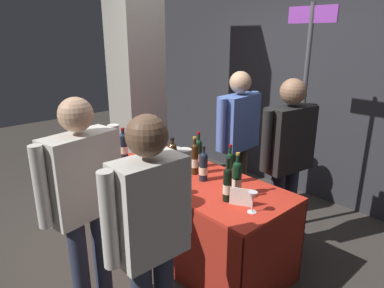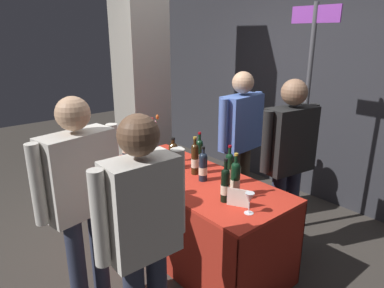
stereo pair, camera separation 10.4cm
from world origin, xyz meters
TOP-DOWN VIEW (x-y plane):
  - ground_plane at (0.00, 0.00)m, footprint 12.00×12.00m
  - back_partition at (0.00, 1.95)m, footprint 6.90×0.12m
  - concrete_pillar at (-1.52, 0.47)m, footprint 0.51×0.51m
  - tasting_table at (0.00, 0.00)m, footprint 1.80×0.76m
  - featured_wine_bottle at (0.50, 0.01)m, footprint 0.07×0.07m
  - display_bottle_0 at (0.30, 0.14)m, footprint 0.07×0.07m
  - display_bottle_1 at (0.51, -0.11)m, footprint 0.07×0.07m
  - display_bottle_2 at (-0.29, -0.20)m, footprint 0.07×0.07m
  - display_bottle_3 at (0.12, 0.02)m, footprint 0.07×0.07m
  - display_bottle_4 at (-0.13, 0.20)m, footprint 0.07×0.07m
  - display_bottle_5 at (-0.27, 0.00)m, footprint 0.08×0.08m
  - display_bottle_6 at (-0.03, 0.06)m, footprint 0.07×0.07m
  - display_bottle_7 at (-0.79, -0.19)m, footprint 0.08×0.08m
  - wine_glass_near_vendor at (0.75, -0.11)m, footprint 0.07×0.07m
  - wine_glass_mid at (-0.19, -0.22)m, footprint 0.07×0.07m
  - wine_glass_near_taster at (-0.38, 0.15)m, footprint 0.07×0.07m
  - flower_vase at (-0.75, 0.12)m, footprint 0.09×0.09m
  - brochure_stand at (0.63, -0.09)m, footprint 0.15×0.09m
  - vendor_presenter at (-0.16, 0.80)m, footprint 0.25×0.64m
  - vendor_assistant at (0.51, 0.66)m, footprint 0.28×0.61m
  - taster_foreground_right at (0.06, -1.01)m, footprint 0.29×0.64m
  - taster_foreground_left at (0.71, -0.94)m, footprint 0.22×0.56m
  - booth_signpost at (0.38, 1.08)m, footprint 0.47×0.04m

SIDE VIEW (x-z plane):
  - ground_plane at x=0.00m, z-range 0.00..0.00m
  - tasting_table at x=0.00m, z-range 0.15..0.90m
  - brochure_stand at x=0.63m, z-range 0.75..0.88m
  - wine_glass_mid at x=-0.19m, z-range 0.78..0.91m
  - wine_glass_near_taster at x=-0.38m, z-range 0.78..0.92m
  - wine_glass_near_vendor at x=0.75m, z-range 0.78..0.94m
  - flower_vase at x=-0.75m, z-range 0.67..1.07m
  - display_bottle_5 at x=-0.27m, z-range 0.73..1.02m
  - display_bottle_3 at x=0.12m, z-range 0.72..1.03m
  - display_bottle_1 at x=0.51m, z-range 0.72..1.05m
  - display_bottle_7 at x=-0.79m, z-range 0.73..1.04m
  - display_bottle_0 at x=0.30m, z-range 0.72..1.05m
  - display_bottle_4 at x=-0.13m, z-range 0.72..1.06m
  - display_bottle_2 at x=-0.29m, z-range 0.72..1.05m
  - featured_wine_bottle at x=0.50m, z-range 0.72..1.06m
  - display_bottle_6 at x=-0.03m, z-range 0.72..1.07m
  - taster_foreground_left at x=0.71m, z-range 0.15..1.72m
  - taster_foreground_right at x=0.06m, z-range 0.16..1.74m
  - vendor_assistant at x=0.51m, z-range 0.16..1.75m
  - vendor_presenter at x=-0.16m, z-range 0.16..1.75m
  - booth_signpost at x=0.38m, z-range 0.20..2.40m
  - back_partition at x=0.00m, z-range 0.00..2.77m
  - concrete_pillar at x=-1.52m, z-range 0.00..3.32m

